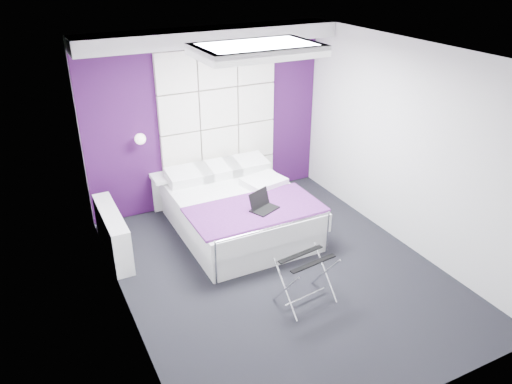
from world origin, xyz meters
TOP-DOWN VIEW (x-y plane):
  - floor at (0.00, 0.00)m, footprint 4.40×4.40m
  - ceiling at (0.00, 0.00)m, footprint 4.40×4.40m
  - wall_back at (0.00, 2.20)m, footprint 3.60×0.00m
  - wall_left at (-1.80, 0.00)m, footprint 0.00×4.40m
  - wall_right at (1.80, 0.00)m, footprint 0.00×4.40m
  - accent_wall at (0.00, 2.19)m, footprint 3.58×0.02m
  - soffit at (0.00, 1.95)m, footprint 3.58×0.50m
  - headboard at (0.15, 2.14)m, footprint 1.80×0.08m
  - skylight at (0.00, 0.60)m, footprint 1.36×0.86m
  - wall_lamp at (-1.05, 2.06)m, footprint 0.15×0.15m
  - radiator at (-1.69, 1.30)m, footprint 0.22×1.20m
  - bed at (-0.02, 1.12)m, footprint 1.69×2.04m
  - nightstand at (-0.70, 2.02)m, footprint 0.49×0.38m
  - luggage_rack at (-0.02, -0.63)m, footprint 0.58×0.43m
  - laptop at (0.07, 0.58)m, footprint 0.34×0.24m

SIDE VIEW (x-z plane):
  - floor at x=0.00m, z-range 0.00..0.00m
  - luggage_rack at x=-0.02m, z-range 0.00..0.57m
  - radiator at x=-1.69m, z-range 0.00..0.60m
  - bed at x=-0.02m, z-range -0.06..0.66m
  - nightstand at x=-0.70m, z-range 0.57..0.62m
  - laptop at x=0.07m, z-range 0.51..0.75m
  - headboard at x=0.15m, z-range 0.02..2.32m
  - wall_lamp at x=-1.05m, z-range 1.15..1.29m
  - wall_left at x=-1.80m, z-range -0.90..3.50m
  - wall_right at x=1.80m, z-range -0.90..3.50m
  - accent_wall at x=0.00m, z-range 0.01..2.59m
  - wall_back at x=0.00m, z-range -0.50..3.10m
  - soffit at x=0.00m, z-range 2.40..2.60m
  - skylight at x=0.00m, z-range 2.49..2.61m
  - ceiling at x=0.00m, z-range 2.60..2.60m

